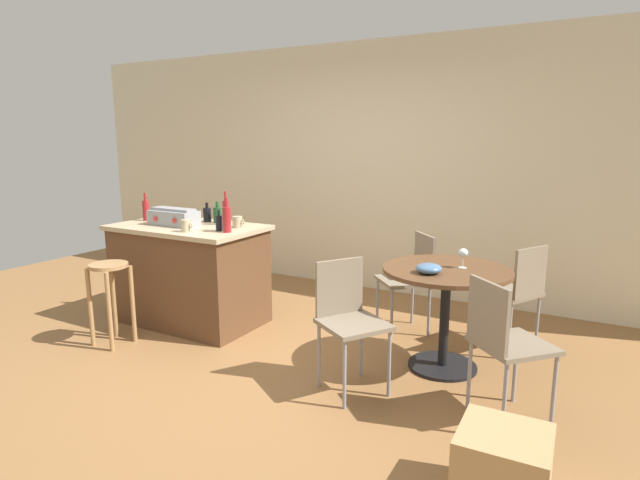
% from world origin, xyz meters
% --- Properties ---
extents(ground_plane, '(8.80, 8.80, 0.00)m').
position_xyz_m(ground_plane, '(0.00, 0.00, 0.00)').
color(ground_plane, olive).
extents(back_wall, '(8.00, 0.10, 2.70)m').
position_xyz_m(back_wall, '(0.00, 2.35, 1.35)').
color(back_wall, beige).
rests_on(back_wall, ground_plane).
extents(kitchen_island, '(1.36, 0.81, 0.91)m').
position_xyz_m(kitchen_island, '(-0.96, 0.50, 0.46)').
color(kitchen_island, brown).
rests_on(kitchen_island, ground_plane).
extents(wooden_stool, '(0.31, 0.31, 0.68)m').
position_xyz_m(wooden_stool, '(-1.14, -0.23, 0.48)').
color(wooden_stool, '#A37A4C').
rests_on(wooden_stool, ground_plane).
extents(dining_table, '(0.92, 0.92, 0.76)m').
position_xyz_m(dining_table, '(1.38, 0.65, 0.58)').
color(dining_table, black).
rests_on(dining_table, ground_plane).
extents(folding_chair_near, '(0.54, 0.54, 0.87)m').
position_xyz_m(folding_chair_near, '(1.77, 1.23, 0.52)').
color(folding_chair_near, '#7F705B').
rests_on(folding_chair_near, ground_plane).
extents(folding_chair_far, '(0.57, 0.57, 0.86)m').
position_xyz_m(folding_chair_far, '(0.91, 1.25, 0.51)').
color(folding_chair_far, '#7F705B').
rests_on(folding_chair_far, ground_plane).
extents(folding_chair_left, '(0.55, 0.55, 0.87)m').
position_xyz_m(folding_chair_left, '(0.90, 0.03, 0.52)').
color(folding_chair_left, '#7F705B').
rests_on(folding_chair_left, ground_plane).
extents(folding_chair_right, '(0.57, 0.57, 0.88)m').
position_xyz_m(folding_chair_right, '(1.88, 0.09, 0.53)').
color(folding_chair_right, '#7F705B').
rests_on(folding_chair_right, ground_plane).
extents(toolbox, '(0.46, 0.22, 0.16)m').
position_xyz_m(toolbox, '(-1.07, 0.44, 0.98)').
color(toolbox, gray).
rests_on(toolbox, kitchen_island).
extents(bottle_0, '(0.06, 0.06, 0.18)m').
position_xyz_m(bottle_0, '(-0.52, 0.42, 0.98)').
color(bottle_0, black).
rests_on(bottle_0, kitchen_island).
extents(bottle_1, '(0.08, 0.08, 0.18)m').
position_xyz_m(bottle_1, '(-0.94, 0.75, 0.98)').
color(bottle_1, black).
rests_on(bottle_1, kitchen_island).
extents(bottle_2, '(0.07, 0.07, 0.29)m').
position_xyz_m(bottle_2, '(-0.42, 0.40, 1.02)').
color(bottle_2, maroon).
rests_on(bottle_2, kitchen_island).
extents(bottle_3, '(0.06, 0.06, 0.31)m').
position_xyz_m(bottle_3, '(-0.67, 0.69, 1.02)').
color(bottle_3, maroon).
rests_on(bottle_3, kitchen_island).
extents(bottle_4, '(0.08, 0.08, 0.20)m').
position_xyz_m(bottle_4, '(-0.81, 0.75, 0.98)').
color(bottle_4, '#194C23').
rests_on(bottle_4, kitchen_island).
extents(bottle_5, '(0.06, 0.06, 0.26)m').
position_xyz_m(bottle_5, '(-1.50, 0.52, 1.01)').
color(bottle_5, maroon).
rests_on(bottle_5, kitchen_island).
extents(cup_0, '(0.12, 0.08, 0.10)m').
position_xyz_m(cup_0, '(-0.74, 0.25, 0.96)').
color(cup_0, tan).
rests_on(cup_0, kitchen_island).
extents(cup_1, '(0.12, 0.09, 0.10)m').
position_xyz_m(cup_1, '(-0.48, 0.62, 0.96)').
color(cup_1, tan).
rests_on(cup_1, kitchen_island).
extents(wine_glass, '(0.07, 0.07, 0.14)m').
position_xyz_m(wine_glass, '(1.47, 0.72, 0.87)').
color(wine_glass, silver).
rests_on(wine_glass, dining_table).
extents(serving_bowl, '(0.18, 0.18, 0.07)m').
position_xyz_m(serving_bowl, '(1.30, 0.45, 0.80)').
color(serving_bowl, '#4C7099').
rests_on(serving_bowl, dining_table).
extents(cardboard_box, '(0.41, 0.40, 0.37)m').
position_xyz_m(cardboard_box, '(2.03, -0.67, 0.18)').
color(cardboard_box, tan).
rests_on(cardboard_box, ground_plane).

